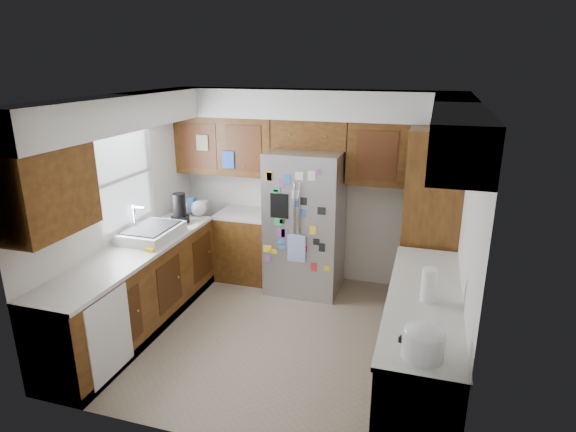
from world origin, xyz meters
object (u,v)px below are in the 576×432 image
object	(u,v)px
rice_cooker	(423,340)
paper_towel	(429,285)
pantry	(431,221)
fridge	(305,222)

from	to	relation	value
rice_cooker	paper_towel	world-z (taller)	paper_towel
pantry	rice_cooker	size ratio (longest dim) A/B	7.31
paper_towel	pantry	bearing A→B (deg)	90.60
pantry	fridge	bearing A→B (deg)	177.95
fridge	paper_towel	world-z (taller)	fridge
pantry	rice_cooker	bearing A→B (deg)	-90.01
rice_cooker	pantry	bearing A→B (deg)	89.99
fridge	rice_cooker	bearing A→B (deg)	-59.87
rice_cooker	fridge	bearing A→B (deg)	120.13
pantry	paper_towel	xyz separation A→B (m)	(0.02, -1.69, -0.01)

